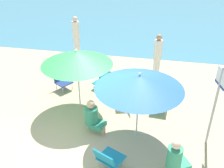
% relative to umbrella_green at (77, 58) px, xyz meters
% --- Properties ---
extents(ground_plane, '(40.00, 40.00, 0.00)m').
position_rel_umbrella_green_xyz_m(ground_plane, '(0.51, -1.03, -1.62)').
color(ground_plane, '#CCB789').
extents(sea_water, '(40.00, 16.00, 0.01)m').
position_rel_umbrella_green_xyz_m(sea_water, '(0.51, 12.03, -1.61)').
color(sea_water, teal).
rests_on(sea_water, ground_plane).
extents(umbrella_green, '(1.99, 1.99, 1.87)m').
position_rel_umbrella_green_xyz_m(umbrella_green, '(0.00, 0.00, 0.00)').
color(umbrella_green, silver).
rests_on(umbrella_green, ground_plane).
extents(umbrella_blue, '(2.08, 2.08, 1.81)m').
position_rel_umbrella_green_xyz_m(umbrella_blue, '(1.81, -0.95, -0.03)').
color(umbrella_blue, silver).
rests_on(umbrella_blue, ground_plane).
extents(beach_chair_a, '(0.53, 0.54, 0.59)m').
position_rel_umbrella_green_xyz_m(beach_chair_a, '(2.34, 0.31, -1.31)').
color(beach_chair_a, '#33934C').
rests_on(beach_chair_a, ground_plane).
extents(beach_chair_b, '(0.69, 0.71, 0.63)m').
position_rel_umbrella_green_xyz_m(beach_chair_b, '(1.35, -2.19, -1.27)').
color(beach_chair_b, teal).
rests_on(beach_chair_b, ground_plane).
extents(beach_chair_c, '(0.73, 0.71, 0.59)m').
position_rel_umbrella_green_xyz_m(beach_chair_c, '(0.44, 1.27, -1.32)').
color(beach_chair_c, teal).
rests_on(beach_chair_c, ground_plane).
extents(beach_chair_d, '(0.63, 0.62, 0.66)m').
position_rel_umbrella_green_xyz_m(beach_chair_d, '(1.36, 0.32, -1.29)').
color(beach_chair_d, gold).
rests_on(beach_chair_d, ground_plane).
extents(beach_chair_e, '(0.72, 0.69, 0.69)m').
position_rel_umbrella_green_xyz_m(beach_chair_e, '(-0.94, 0.94, -1.26)').
color(beach_chair_e, navy).
rests_on(beach_chair_e, ground_plane).
extents(person_a, '(0.57, 0.44, 0.92)m').
position_rel_umbrella_green_xyz_m(person_a, '(0.68, -0.98, -1.16)').
color(person_a, '#389970').
rests_on(person_a, ground_plane).
extents(person_b, '(0.55, 0.47, 0.97)m').
position_rel_umbrella_green_xyz_m(person_b, '(2.75, -2.06, -1.12)').
color(person_b, '#389970').
rests_on(person_b, ground_plane).
extents(person_c, '(0.29, 0.29, 1.81)m').
position_rel_umbrella_green_xyz_m(person_c, '(-1.23, 3.43, -0.69)').
color(person_c, silver).
rests_on(person_c, ground_plane).
extents(person_d, '(0.27, 0.27, 1.81)m').
position_rel_umbrella_green_xyz_m(person_d, '(2.13, 1.88, -0.69)').
color(person_d, silver).
rests_on(person_d, ground_plane).
extents(warning_sign, '(0.14, 0.45, 2.07)m').
position_rel_umbrella_green_xyz_m(warning_sign, '(3.55, -0.85, -0.27)').
color(warning_sign, '#ADADB2').
rests_on(warning_sign, ground_plane).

